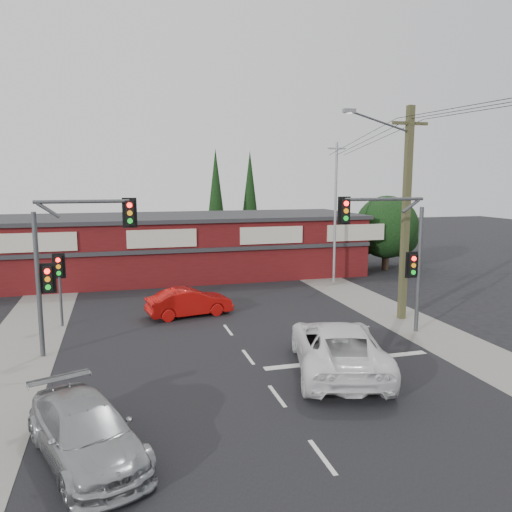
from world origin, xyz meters
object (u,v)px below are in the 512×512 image
object	(u,v)px
shop_building	(172,245)
utility_pole	(404,207)
red_sedan	(189,302)
white_suv	(338,346)
silver_suv	(86,432)

from	to	relation	value
shop_building	utility_pole	xyz separation A→B (m)	(9.36, -14.00, 3.26)
shop_building	red_sedan	bearing A→B (deg)	-91.74
white_suv	silver_suv	xyz separation A→B (m)	(-8.19, -3.59, -0.18)
silver_suv	red_sedan	size ratio (longest dim) A/B	1.16
white_suv	silver_suv	distance (m)	8.95
red_sedan	silver_suv	bearing A→B (deg)	150.60
silver_suv	utility_pole	xyz separation A→B (m)	(13.85, 8.85, 4.70)
shop_building	silver_suv	bearing A→B (deg)	-101.12
shop_building	utility_pole	size ratio (longest dim) A/B	2.73
utility_pole	shop_building	bearing A→B (deg)	123.76
white_suv	red_sedan	world-z (taller)	white_suv
red_sedan	utility_pole	world-z (taller)	utility_pole
silver_suv	red_sedan	bearing A→B (deg)	50.81
white_suv	shop_building	size ratio (longest dim) A/B	0.23
white_suv	utility_pole	size ratio (longest dim) A/B	0.63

